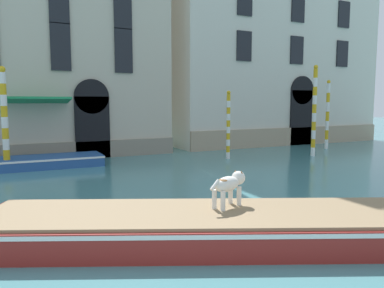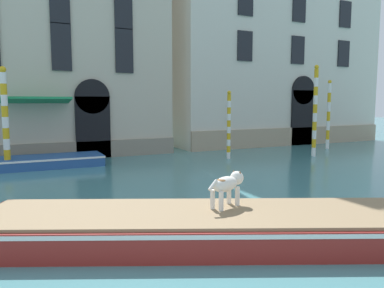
{
  "view_description": "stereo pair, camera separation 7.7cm",
  "coord_description": "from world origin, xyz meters",
  "px_view_note": "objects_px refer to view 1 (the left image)",
  "views": [
    {
      "loc": [
        -0.63,
        -1.75,
        2.76
      ],
      "look_at": [
        5.54,
        10.73,
        1.2
      ],
      "focal_mm": 35.0,
      "sensor_mm": 36.0,
      "label": 1
    },
    {
      "loc": [
        -0.57,
        -1.78,
        2.76
      ],
      "look_at": [
        5.54,
        10.73,
        1.2
      ],
      "focal_mm": 35.0,
      "sensor_mm": 36.0,
      "label": 2
    }
  ],
  "objects_px": {
    "mooring_pole_0": "(327,114)",
    "boat_moored_near_palazzo": "(45,161)",
    "mooring_pole_1": "(314,111)",
    "mooring_pole_3": "(5,119)",
    "mooring_pole_2": "(228,125)",
    "boat_foreground": "(202,226)",
    "dog_on_deck": "(229,184)"
  },
  "relations": [
    {
      "from": "dog_on_deck",
      "to": "mooring_pole_0",
      "type": "relative_size",
      "value": 0.25
    },
    {
      "from": "boat_moored_near_palazzo",
      "to": "mooring_pole_2",
      "type": "distance_m",
      "value": 8.53
    },
    {
      "from": "boat_moored_near_palazzo",
      "to": "mooring_pole_0",
      "type": "height_order",
      "value": "mooring_pole_0"
    },
    {
      "from": "mooring_pole_0",
      "to": "mooring_pole_2",
      "type": "bearing_deg",
      "value": -174.06
    },
    {
      "from": "mooring_pole_3",
      "to": "mooring_pole_2",
      "type": "bearing_deg",
      "value": -5.89
    },
    {
      "from": "mooring_pole_0",
      "to": "mooring_pole_1",
      "type": "distance_m",
      "value": 3.58
    },
    {
      "from": "boat_foreground",
      "to": "mooring_pole_1",
      "type": "distance_m",
      "value": 13.5
    },
    {
      "from": "boat_foreground",
      "to": "dog_on_deck",
      "type": "bearing_deg",
      "value": 33.3
    },
    {
      "from": "dog_on_deck",
      "to": "boat_moored_near_palazzo",
      "type": "relative_size",
      "value": 0.21
    },
    {
      "from": "mooring_pole_1",
      "to": "mooring_pole_2",
      "type": "distance_m",
      "value": 4.59
    },
    {
      "from": "mooring_pole_1",
      "to": "mooring_pole_3",
      "type": "distance_m",
      "value": 14.3
    },
    {
      "from": "mooring_pole_0",
      "to": "mooring_pole_1",
      "type": "xyz_separation_m",
      "value": [
        -2.98,
        -1.97,
        0.29
      ]
    },
    {
      "from": "boat_moored_near_palazzo",
      "to": "mooring_pole_3",
      "type": "height_order",
      "value": "mooring_pole_3"
    },
    {
      "from": "boat_foreground",
      "to": "mooring_pole_3",
      "type": "relative_size",
      "value": 2.13
    },
    {
      "from": "boat_moored_near_palazzo",
      "to": "mooring_pole_1",
      "type": "xyz_separation_m",
      "value": [
        12.67,
        -2.58,
        2.08
      ]
    },
    {
      "from": "mooring_pole_0",
      "to": "boat_moored_near_palazzo",
      "type": "bearing_deg",
      "value": 177.75
    },
    {
      "from": "mooring_pole_1",
      "to": "boat_moored_near_palazzo",
      "type": "bearing_deg",
      "value": 168.5
    },
    {
      "from": "mooring_pole_0",
      "to": "mooring_pole_3",
      "type": "relative_size",
      "value": 0.97
    },
    {
      "from": "mooring_pole_3",
      "to": "boat_foreground",
      "type": "bearing_deg",
      "value": -71.35
    },
    {
      "from": "dog_on_deck",
      "to": "mooring_pole_1",
      "type": "distance_m",
      "value": 12.82
    },
    {
      "from": "boat_moored_near_palazzo",
      "to": "mooring_pole_2",
      "type": "relative_size",
      "value": 1.43
    },
    {
      "from": "boat_foreground",
      "to": "dog_on_deck",
      "type": "xyz_separation_m",
      "value": [
        0.67,
        0.1,
        0.75
      ]
    },
    {
      "from": "mooring_pole_1",
      "to": "mooring_pole_3",
      "type": "xyz_separation_m",
      "value": [
        -14.13,
        2.21,
        -0.23
      ]
    },
    {
      "from": "boat_foreground",
      "to": "mooring_pole_1",
      "type": "bearing_deg",
      "value": 61.83
    },
    {
      "from": "boat_moored_near_palazzo",
      "to": "mooring_pole_2",
      "type": "bearing_deg",
      "value": -8.7
    },
    {
      "from": "mooring_pole_1",
      "to": "boat_foreground",
      "type": "bearing_deg",
      "value": -143.14
    },
    {
      "from": "dog_on_deck",
      "to": "mooring_pole_3",
      "type": "distance_m",
      "value": 10.97
    },
    {
      "from": "boat_foreground",
      "to": "mooring_pole_2",
      "type": "relative_size",
      "value": 2.68
    },
    {
      "from": "boat_moored_near_palazzo",
      "to": "mooring_pole_3",
      "type": "xyz_separation_m",
      "value": [
        -1.46,
        -0.37,
        1.86
      ]
    },
    {
      "from": "boat_foreground",
      "to": "mooring_pole_2",
      "type": "bearing_deg",
      "value": 80.57
    },
    {
      "from": "dog_on_deck",
      "to": "mooring_pole_1",
      "type": "relative_size",
      "value": 0.22
    },
    {
      "from": "dog_on_deck",
      "to": "boat_foreground",
      "type": "bearing_deg",
      "value": 166.6
    }
  ]
}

